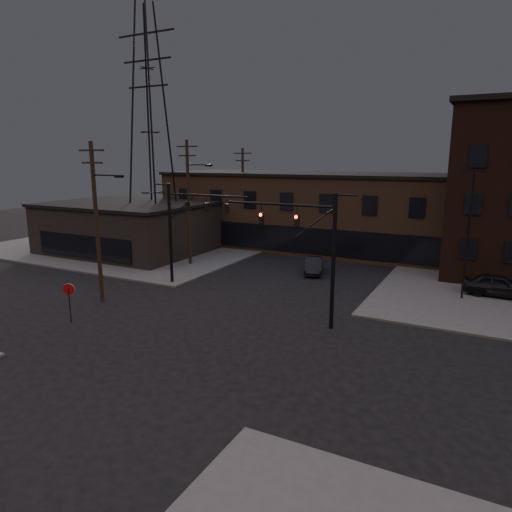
{
  "coord_description": "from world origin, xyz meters",
  "views": [
    {
      "loc": [
        14.4,
        -20.28,
        9.94
      ],
      "look_at": [
        0.63,
        6.08,
        3.5
      ],
      "focal_mm": 32.0,
      "sensor_mm": 36.0,
      "label": 1
    }
  ],
  "objects": [
    {
      "name": "utility_pole_far",
      "position": [
        -11.5,
        26.0,
        5.78
      ],
      "size": [
        2.2,
        0.28,
        11.0
      ],
      "color": "black",
      "rests_on": "ground"
    },
    {
      "name": "building_left",
      "position": [
        -20.0,
        16.0,
        2.5
      ],
      "size": [
        16.0,
        12.0,
        5.0
      ],
      "primitive_type": "cube",
      "color": "black",
      "rests_on": "ground"
    },
    {
      "name": "car_crossing",
      "position": [
        0.93,
        16.46,
        0.69
      ],
      "size": [
        2.66,
        4.43,
        1.38
      ],
      "primitive_type": "imported",
      "rotation": [
        0.0,
        0.0,
        0.31
      ],
      "color": "black",
      "rests_on": "ground"
    },
    {
      "name": "sidewalk_nw",
      "position": [
        -22.0,
        22.0,
        0.07
      ],
      "size": [
        30.0,
        30.0,
        0.15
      ],
      "primitive_type": "cube",
      "color": "#474744",
      "rests_on": "ground"
    },
    {
      "name": "traffic_signal_near",
      "position": [
        5.36,
        4.5,
        4.93
      ],
      "size": [
        7.12,
        0.24,
        8.0
      ],
      "color": "black",
      "rests_on": "ground"
    },
    {
      "name": "traffic_signal_far",
      "position": [
        -6.72,
        8.0,
        5.01
      ],
      "size": [
        7.12,
        0.24,
        8.0
      ],
      "color": "black",
      "rests_on": "ground"
    },
    {
      "name": "utility_pole_mid",
      "position": [
        -10.44,
        14.0,
        6.13
      ],
      "size": [
        3.7,
        0.28,
        11.5
      ],
      "color": "black",
      "rests_on": "ground"
    },
    {
      "name": "ground",
      "position": [
        0.0,
        0.0,
        0.0
      ],
      "size": [
        140.0,
        140.0,
        0.0
      ],
      "primitive_type": "plane",
      "color": "black",
      "rests_on": "ground"
    },
    {
      "name": "building_row",
      "position": [
        0.0,
        28.0,
        4.0
      ],
      "size": [
        40.0,
        12.0,
        8.0
      ],
      "primitive_type": "cube",
      "color": "brown",
      "rests_on": "ground"
    },
    {
      "name": "lot_light_a",
      "position": [
        13.0,
        14.0,
        5.51
      ],
      "size": [
        1.5,
        0.28,
        9.14
      ],
      "color": "black",
      "rests_on": "ground"
    },
    {
      "name": "stop_sign",
      "position": [
        -8.0,
        -1.99,
        1.84
      ],
      "size": [
        0.72,
        0.33,
        2.48
      ],
      "color": "black",
      "rests_on": "ground"
    },
    {
      "name": "parked_car_lot_a",
      "position": [
        15.26,
        15.72,
        0.96
      ],
      "size": [
        4.76,
        1.98,
        1.61
      ],
      "primitive_type": "imported",
      "rotation": [
        0.0,
        0.0,
        1.56
      ],
      "color": "black",
      "rests_on": "sidewalk_ne"
    },
    {
      "name": "utility_pole_near",
      "position": [
        -9.43,
        2.0,
        5.87
      ],
      "size": [
        3.7,
        0.28,
        11.0
      ],
      "color": "black",
      "rests_on": "ground"
    },
    {
      "name": "transmission_tower",
      "position": [
        -18.0,
        18.0,
        12.5
      ],
      "size": [
        7.0,
        7.0,
        25.0
      ],
      "primitive_type": null,
      "color": "black",
      "rests_on": "ground"
    }
  ]
}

